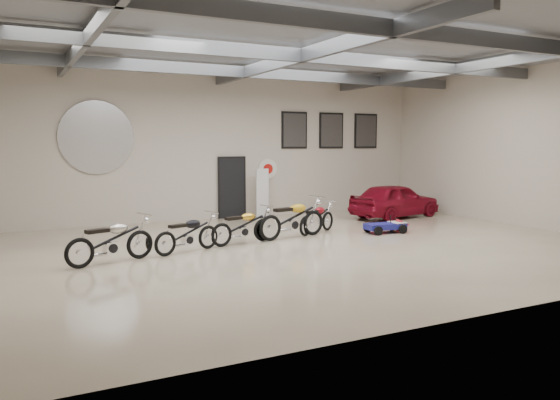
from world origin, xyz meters
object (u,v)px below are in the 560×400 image
banner_stand (262,193)px  go_kart (389,224)px  motorcycle_silver (111,240)px  vintage_car (395,200)px  motorcycle_yellow (292,218)px  motorcycle_gold (243,225)px  motorcycle_black (187,233)px  motorcycle_red (317,218)px

banner_stand → go_kart: size_ratio=1.20×
motorcycle_silver → vintage_car: size_ratio=0.57×
banner_stand → motorcycle_yellow: 4.29m
banner_stand → motorcycle_gold: (-2.58, -4.34, -0.40)m
motorcycle_silver → go_kart: 8.05m
banner_stand → motorcycle_silver: bearing=-145.0°
motorcycle_gold → motorcycle_yellow: motorcycle_yellow is taller
motorcycle_gold → go_kart: size_ratio=1.27×
motorcycle_black → banner_stand: bearing=29.1°
motorcycle_yellow → motorcycle_gold: bearing=175.4°
motorcycle_black → go_kart: motorcycle_black is taller
vintage_car → motorcycle_black: bearing=97.1°
motorcycle_black → motorcycle_yellow: size_ratio=0.83×
motorcycle_red → vintage_car: size_ratio=0.49×
banner_stand → motorcycle_black: size_ratio=0.98×
motorcycle_black → motorcycle_gold: bearing=-4.5°
motorcycle_black → motorcycle_red: motorcycle_black is taller
motorcycle_black → vintage_car: bearing=-1.7°
motorcycle_yellow → motorcycle_red: motorcycle_yellow is taller
motorcycle_silver → go_kart: (8.03, 0.55, -0.26)m
banner_stand → go_kart: 5.07m
motorcycle_yellow → go_kart: motorcycle_yellow is taller
motorcycle_black → motorcycle_red: bearing=-5.9°
motorcycle_silver → motorcycle_gold: bearing=-4.1°
motorcycle_black → motorcycle_yellow: bearing=-8.4°
vintage_car → motorcycle_silver: bearing=96.2°
motorcycle_red → banner_stand: bearing=62.3°
banner_stand → motorcycle_red: (0.01, -3.75, -0.43)m
motorcycle_black → motorcycle_yellow: (3.20, 0.62, 0.10)m
motorcycle_yellow → motorcycle_red: (1.02, 0.40, -0.11)m
motorcycle_gold → vintage_car: (6.80, 2.26, 0.12)m
banner_stand → motorcycle_yellow: bearing=-109.2°
motorcycle_gold → vintage_car: size_ratio=0.53×
motorcycle_silver → motorcycle_red: 6.25m
banner_stand → motorcycle_gold: banner_stand is taller
go_kart → vintage_car: vintage_car is taller
banner_stand → motorcycle_silver: 8.00m
go_kart → motorcycle_black: bearing=-173.9°
motorcycle_gold → motorcycle_silver: bearing=-177.9°
motorcycle_red → vintage_car: 4.53m
motorcycle_black → motorcycle_red: 4.35m
motorcycle_black → vintage_car: size_ratio=0.51×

